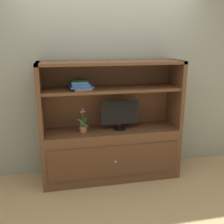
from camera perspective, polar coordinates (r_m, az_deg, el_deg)
ground_plane at (r=3.41m, az=1.23°, el=-16.96°), size 8.00×8.00×0.00m
painted_rear_wall at (r=3.64m, az=-1.28°, el=8.70°), size 6.00×0.10×2.80m
media_console at (r=3.53m, az=-0.18°, el=-6.52°), size 1.81×0.51×1.58m
tv_monitor at (r=3.40m, az=1.70°, el=-0.47°), size 0.48×0.17×0.38m
potted_plant at (r=3.36m, az=-6.33°, el=-3.50°), size 0.14×0.13×0.31m
magazine_stack at (r=3.26m, az=-6.82°, el=5.84°), size 0.30×0.36×0.10m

